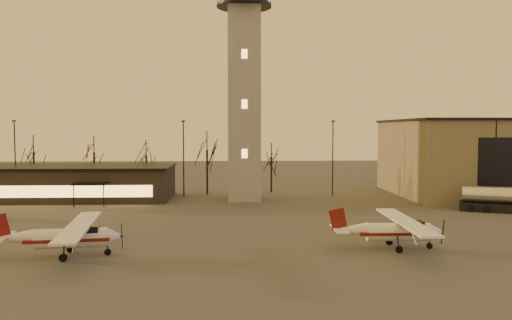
# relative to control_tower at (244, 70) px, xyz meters

# --- Properties ---
(ground) EXTENTS (220.00, 220.00, 0.00)m
(ground) POSITION_rel_control_tower_xyz_m (0.00, -30.00, -16.33)
(ground) COLOR #413E3C
(ground) RESTS_ON ground
(control_tower) EXTENTS (6.80, 6.80, 32.60)m
(control_tower) POSITION_rel_control_tower_xyz_m (0.00, 0.00, 0.00)
(control_tower) COLOR gray
(control_tower) RESTS_ON ground
(hangar) EXTENTS (30.60, 20.60, 10.30)m
(hangar) POSITION_rel_control_tower_xyz_m (36.00, 3.98, -11.17)
(hangar) COLOR #7F7053
(hangar) RESTS_ON ground
(terminal) EXTENTS (25.40, 12.20, 4.30)m
(terminal) POSITION_rel_control_tower_xyz_m (-21.99, 1.98, -14.17)
(terminal) COLOR black
(terminal) RESTS_ON ground
(light_poles) EXTENTS (58.50, 12.25, 10.14)m
(light_poles) POSITION_rel_control_tower_xyz_m (0.50, 1.00, -10.92)
(light_poles) COLOR black
(light_poles) RESTS_ON ground
(tree_row) EXTENTS (37.20, 9.20, 8.80)m
(tree_row) POSITION_rel_control_tower_xyz_m (-13.70, 9.16, -10.39)
(tree_row) COLOR black
(tree_row) RESTS_ON ground
(cessna_front) EXTENTS (8.96, 11.32, 3.13)m
(cessna_front) POSITION_rel_control_tower_xyz_m (11.13, -26.24, -15.26)
(cessna_front) COLOR silver
(cessna_front) RESTS_ON ground
(cessna_rear) EXTENTS (9.30, 11.73, 3.22)m
(cessna_rear) POSITION_rel_control_tower_xyz_m (-12.47, -27.53, -15.22)
(cessna_rear) COLOR silver
(cessna_rear) RESTS_ON ground
(fuel_truck) EXTENTS (7.70, 4.77, 2.76)m
(fuel_truck) POSITION_rel_control_tower_xyz_m (27.14, -10.06, -15.23)
(fuel_truck) COLOR black
(fuel_truck) RESTS_ON ground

